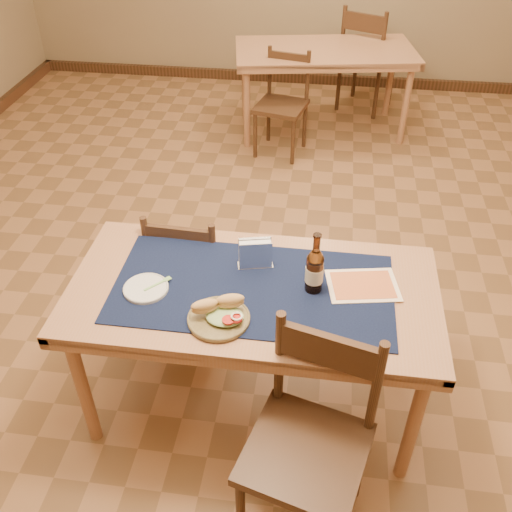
# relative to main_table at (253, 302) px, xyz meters

# --- Properties ---
(room) EXTENTS (6.04, 7.04, 2.84)m
(room) POSITION_rel_main_table_xyz_m (0.00, 0.80, 0.73)
(room) COLOR #936440
(room) RESTS_ON ground
(main_table) EXTENTS (1.60, 0.80, 0.75)m
(main_table) POSITION_rel_main_table_xyz_m (0.00, 0.00, 0.00)
(main_table) COLOR #9D6B4A
(main_table) RESTS_ON ground
(placemat) EXTENTS (1.20, 0.60, 0.01)m
(placemat) POSITION_rel_main_table_xyz_m (0.00, 0.00, 0.09)
(placemat) COLOR #0E1936
(placemat) RESTS_ON main_table
(baseboard) EXTENTS (6.00, 7.00, 0.10)m
(baseboard) POSITION_rel_main_table_xyz_m (0.00, 0.80, -0.62)
(baseboard) COLOR #462919
(baseboard) RESTS_ON ground
(back_table) EXTENTS (1.64, 1.02, 0.75)m
(back_table) POSITION_rel_main_table_xyz_m (0.18, 3.14, 0.00)
(back_table) COLOR #9D6B4A
(back_table) RESTS_ON ground
(chair_main_far) EXTENTS (0.41, 0.41, 0.85)m
(chair_main_far) POSITION_rel_main_table_xyz_m (-0.40, 0.45, -0.23)
(chair_main_far) COLOR #462919
(chair_main_far) RESTS_ON ground
(chair_main_near) EXTENTS (0.54, 0.54, 0.95)m
(chair_main_near) POSITION_rel_main_table_xyz_m (0.29, -0.54, -0.17)
(chair_main_near) COLOR #462919
(chair_main_near) RESTS_ON ground
(chair_back_near) EXTENTS (0.47, 0.47, 0.84)m
(chair_back_near) POSITION_rel_main_table_xyz_m (-0.13, 2.69, -0.23)
(chair_back_near) COLOR #462919
(chair_back_near) RESTS_ON ground
(chair_back_far) EXTENTS (0.60, 0.60, 0.99)m
(chair_back_far) POSITION_rel_main_table_xyz_m (0.57, 3.67, -0.15)
(chair_back_far) COLOR #462919
(chair_back_far) RESTS_ON ground
(sandwich_plate) EXTENTS (0.25, 0.25, 0.10)m
(sandwich_plate) POSITION_rel_main_table_xyz_m (-0.10, -0.21, 0.11)
(sandwich_plate) COLOR olive
(sandwich_plate) RESTS_ON placemat
(side_plate) EXTENTS (0.19, 0.19, 0.02)m
(side_plate) POSITION_rel_main_table_xyz_m (-0.45, -0.08, 0.10)
(side_plate) COLOR silver
(side_plate) RESTS_ON placemat
(fork) EXTENTS (0.10, 0.11, 0.00)m
(fork) POSITION_rel_main_table_xyz_m (-0.40, -0.04, 0.10)
(fork) COLOR #83BF69
(fork) RESTS_ON side_plate
(beer_bottle) EXTENTS (0.08, 0.08, 0.29)m
(beer_bottle) POSITION_rel_main_table_xyz_m (0.26, 0.03, 0.19)
(beer_bottle) COLOR #43220C
(beer_bottle) RESTS_ON placemat
(napkin_holder) EXTENTS (0.17, 0.09, 0.14)m
(napkin_holder) POSITION_rel_main_table_xyz_m (-0.01, 0.15, 0.15)
(napkin_holder) COLOR white
(napkin_holder) RESTS_ON placemat
(menu_card) EXTENTS (0.34, 0.27, 0.01)m
(menu_card) POSITION_rel_main_table_xyz_m (0.47, 0.08, 0.09)
(menu_card) COLOR #FFE3C0
(menu_card) RESTS_ON placemat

